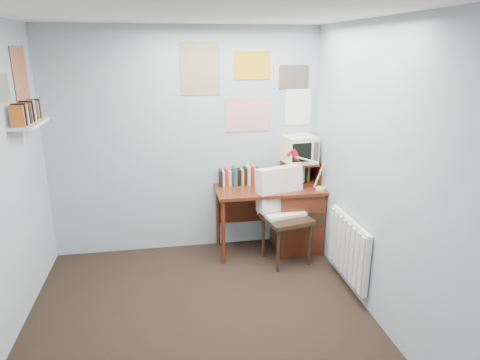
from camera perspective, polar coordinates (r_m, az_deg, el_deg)
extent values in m
plane|color=black|center=(3.72, -4.89, -20.37)|extent=(3.50, 3.50, 0.00)
cube|color=#A1B1B8|center=(4.80, -7.24, 4.91)|extent=(3.00, 0.02, 2.50)
cube|color=#A1B1B8|center=(3.55, 19.38, -0.37)|extent=(0.02, 3.50, 2.50)
cube|color=white|center=(2.96, -6.22, 21.70)|extent=(3.00, 3.50, 0.02)
cube|color=#612716|center=(4.80, 3.95, -1.28)|extent=(1.20, 0.55, 0.03)
cube|color=#612716|center=(5.02, 7.54, -5.17)|extent=(0.50, 0.50, 0.72)
cylinder|color=#612716|center=(4.63, -2.24, -7.05)|extent=(0.04, 0.04, 0.72)
cylinder|color=#612716|center=(5.06, -2.98, -4.88)|extent=(0.04, 0.04, 0.72)
cube|color=#612716|center=(5.10, 0.45, -4.00)|extent=(0.64, 0.02, 0.30)
cube|color=black|center=(4.65, 6.24, -5.18)|extent=(0.61, 0.59, 1.00)
cube|color=#B90C17|center=(4.75, 10.80, 0.97)|extent=(0.33, 0.30, 0.40)
cube|color=#612716|center=(4.97, 8.04, 0.96)|extent=(0.40, 0.30, 0.25)
cube|color=beige|center=(4.91, 7.92, 4.25)|extent=(0.38, 0.36, 0.33)
cube|color=#612716|center=(4.89, 0.73, 0.66)|extent=(0.60, 0.14, 0.22)
cube|color=white|center=(4.29, 14.25, -8.80)|extent=(0.09, 0.80, 0.60)
cube|color=white|center=(4.26, -26.22, 6.77)|extent=(0.20, 0.62, 0.24)
cube|color=white|center=(4.79, 1.06, 12.28)|extent=(1.20, 0.01, 0.90)
cube|color=white|center=(4.24, -28.15, 11.69)|extent=(0.01, 0.70, 0.60)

